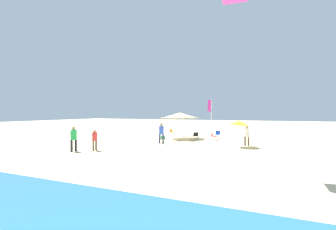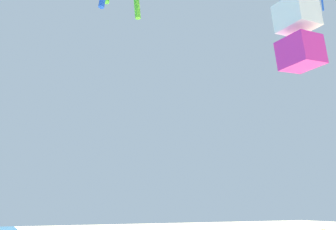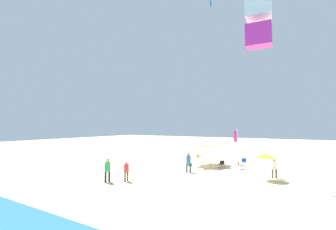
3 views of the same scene
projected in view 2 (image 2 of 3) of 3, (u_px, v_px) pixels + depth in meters
name	position (u px, v px, depth m)	size (l,w,h in m)	color
kite_box_white	(298.00, 34.00, 12.65)	(1.32, 1.42, 2.71)	white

